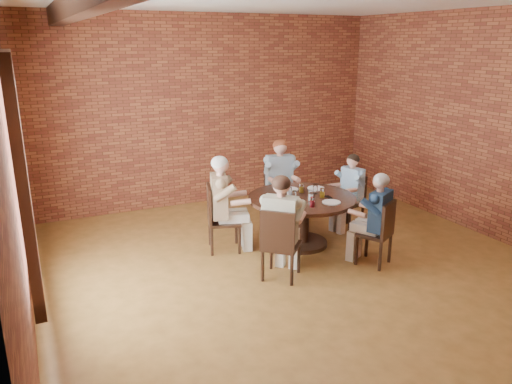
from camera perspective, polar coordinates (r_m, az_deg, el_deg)
name	(u,v)px	position (r m, az deg, el deg)	size (l,w,h in m)	color
floor	(305,273)	(6.64, 5.58, -9.24)	(7.00, 7.00, 0.00)	#9C6930
wall_back	(209,111)	(9.22, -5.42, 9.20)	(7.00, 7.00, 0.00)	brown
wall_left	(12,175)	(5.24, -26.07, 1.74)	(7.00, 7.00, 0.00)	brown
wall_right	(498,127)	(8.24, 25.90, 6.71)	(7.00, 7.00, 0.00)	brown
ceiling_beam	(84,0)	(5.15, -19.02, 20.00)	(0.22, 6.90, 0.26)	black
window	(21,170)	(5.64, -25.31, 2.28)	(0.10, 2.16, 2.36)	white
dining_table	(302,211)	(7.34, 5.24, -2.18)	(1.56, 1.56, 0.75)	black
chair_a	(352,199)	(8.16, 10.94, -0.81)	(0.45, 0.45, 0.88)	black
diner_a	(350,192)	(8.07, 10.67, -0.03)	(0.46, 0.57, 1.22)	teal
chair_b	(279,189)	(8.42, 2.60, 0.30)	(0.52, 0.52, 0.96)	black
diner_b	(280,181)	(8.29, 2.79, 1.25)	(0.55, 0.68, 1.37)	#8AA1B0
chair_c	(218,216)	(7.15, -4.42, -2.73)	(0.56, 0.56, 0.97)	black
diner_c	(224,204)	(7.10, -3.70, -1.39)	(0.56, 0.69, 1.39)	brown
chair_d	(279,242)	(6.24, 2.70, -5.75)	(0.62, 0.62, 0.95)	black
diner_d	(282,227)	(6.26, 2.94, -4.06)	(0.54, 0.67, 1.36)	#C6AA9B
chair_e	(380,231)	(6.86, 14.00, -4.32)	(0.54, 0.54, 0.90)	black
diner_e	(375,220)	(6.84, 13.49, -3.08)	(0.49, 0.60, 1.27)	#1A2E49
plate_a	(316,188)	(7.69, 6.87, 0.44)	(0.26, 0.26, 0.01)	white
plate_b	(290,189)	(7.59, 3.89, 0.31)	(0.26, 0.26, 0.01)	white
plate_c	(274,198)	(7.16, 2.11, -0.69)	(0.26, 0.26, 0.01)	white
plate_d	(331,202)	(7.04, 8.61, -1.17)	(0.26, 0.26, 0.01)	white
glass_a	(315,189)	(7.41, 6.79, 0.33)	(0.07, 0.07, 0.14)	white
glass_b	(301,188)	(7.44, 5.21, 0.45)	(0.07, 0.07, 0.14)	white
glass_c	(282,190)	(7.34, 3.04, 0.27)	(0.07, 0.07, 0.14)	white
glass_d	(289,192)	(7.24, 3.84, 0.00)	(0.07, 0.07, 0.14)	white
glass_e	(294,196)	(7.06, 4.40, -0.43)	(0.07, 0.07, 0.14)	white
glass_f	(312,202)	(6.81, 6.45, -1.14)	(0.07, 0.07, 0.14)	white
glass_g	(311,196)	(7.09, 6.30, -0.43)	(0.07, 0.07, 0.14)	white
glass_h	(322,193)	(7.24, 7.58, -0.11)	(0.07, 0.07, 0.14)	white
smartphone	(329,197)	(7.28, 8.30, -0.58)	(0.07, 0.13, 0.01)	black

